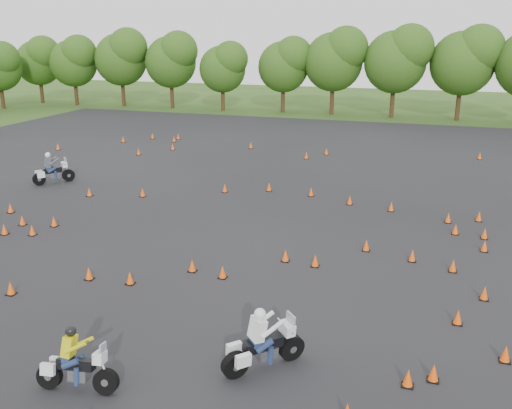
% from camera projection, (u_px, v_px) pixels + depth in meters
% --- Properties ---
extents(ground, '(140.00, 140.00, 0.00)m').
position_uv_depth(ground, '(224.00, 264.00, 21.81)').
color(ground, '#2D5119').
rests_on(ground, ground).
extents(asphalt_pad, '(62.00, 62.00, 0.00)m').
position_uv_depth(asphalt_pad, '(269.00, 217.00, 27.27)').
color(asphalt_pad, black).
rests_on(asphalt_pad, ground).
extents(treeline, '(86.69, 31.86, 10.84)m').
position_uv_depth(treeline, '(399.00, 76.00, 51.87)').
color(treeline, '#2C4E16').
rests_on(treeline, ground).
extents(traffic_cones, '(36.62, 33.00, 0.45)m').
position_uv_depth(traffic_cones, '(265.00, 214.00, 26.98)').
color(traffic_cones, '#F5520A').
rests_on(traffic_cones, asphalt_pad).
extents(rider_grey, '(2.06, 2.33, 1.85)m').
position_uv_depth(rider_grey, '(53.00, 168.00, 32.91)').
color(rider_grey, '#44484C').
rests_on(rider_grey, ground).
extents(rider_yellow, '(2.20, 0.95, 1.64)m').
position_uv_depth(rider_yellow, '(75.00, 363.00, 13.87)').
color(rider_yellow, gold).
rests_on(rider_yellow, ground).
extents(rider_white, '(2.21, 2.29, 1.88)m').
position_uv_depth(rider_white, '(263.00, 336.00, 14.83)').
color(rider_white, silver).
rests_on(rider_white, ground).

